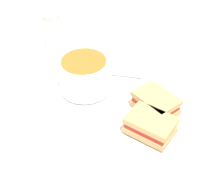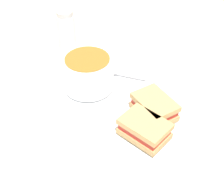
{
  "view_description": "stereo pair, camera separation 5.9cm",
  "coord_description": "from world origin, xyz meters",
  "px_view_note": "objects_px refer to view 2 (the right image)",
  "views": [
    {
      "loc": [
        -0.08,
        -0.44,
        0.43
      ],
      "look_at": [
        0.0,
        0.0,
        0.04
      ],
      "focal_mm": 50.0,
      "sensor_mm": 36.0,
      "label": 1
    },
    {
      "loc": [
        -0.02,
        -0.45,
        0.43
      ],
      "look_at": [
        0.0,
        0.0,
        0.04
      ],
      "focal_mm": 50.0,
      "sensor_mm": 36.0,
      "label": 2
    }
  ],
  "objects_px": {
    "soup_bowl": "(88,72)",
    "sandwich_half_far": "(154,107)",
    "sandwich_half_near": "(145,129)",
    "salt_shaker": "(66,30)",
    "spoon": "(112,72)"
  },
  "relations": [
    {
      "from": "soup_bowl",
      "to": "sandwich_half_near",
      "type": "distance_m",
      "value": 0.17
    },
    {
      "from": "spoon",
      "to": "salt_shaker",
      "type": "bearing_deg",
      "value": -32.9
    },
    {
      "from": "soup_bowl",
      "to": "salt_shaker",
      "type": "distance_m",
      "value": 0.19
    },
    {
      "from": "sandwich_half_far",
      "to": "salt_shaker",
      "type": "distance_m",
      "value": 0.33
    },
    {
      "from": "sandwich_half_near",
      "to": "sandwich_half_far",
      "type": "bearing_deg",
      "value": 65.57
    },
    {
      "from": "soup_bowl",
      "to": "salt_shaker",
      "type": "relative_size",
      "value": 1.1
    },
    {
      "from": "salt_shaker",
      "to": "sandwich_half_far",
      "type": "bearing_deg",
      "value": -56.77
    },
    {
      "from": "sandwich_half_near",
      "to": "salt_shaker",
      "type": "height_order",
      "value": "salt_shaker"
    },
    {
      "from": "soup_bowl",
      "to": "spoon",
      "type": "relative_size",
      "value": 1.06
    },
    {
      "from": "soup_bowl",
      "to": "spoon",
      "type": "distance_m",
      "value": 0.07
    },
    {
      "from": "soup_bowl",
      "to": "sandwich_half_near",
      "type": "relative_size",
      "value": 1.08
    },
    {
      "from": "soup_bowl",
      "to": "sandwich_half_far",
      "type": "distance_m",
      "value": 0.15
    },
    {
      "from": "sandwich_half_near",
      "to": "salt_shaker",
      "type": "distance_m",
      "value": 0.36
    },
    {
      "from": "soup_bowl",
      "to": "sandwich_half_far",
      "type": "relative_size",
      "value": 1.07
    },
    {
      "from": "soup_bowl",
      "to": "sandwich_half_far",
      "type": "height_order",
      "value": "soup_bowl"
    }
  ]
}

